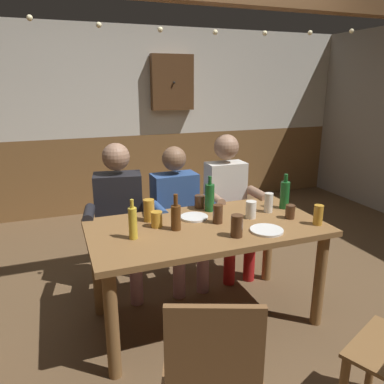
{
  "coord_description": "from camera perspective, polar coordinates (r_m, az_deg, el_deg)",
  "views": [
    {
      "loc": [
        -0.94,
        -2.35,
        1.7
      ],
      "look_at": [
        0.0,
        0.16,
        0.9
      ],
      "focal_mm": 34.83,
      "sensor_mm": 36.0,
      "label": 1
    }
  ],
  "objects": [
    {
      "name": "plate_0",
      "position": [
        2.53,
        11.36,
        -5.77
      ],
      "size": [
        0.22,
        0.22,
        0.01
      ],
      "primitive_type": "cylinder",
      "color": "white",
      "rests_on": "dining_table"
    },
    {
      "name": "bottle_1",
      "position": [
        2.48,
        -2.49,
        -3.75
      ],
      "size": [
        0.07,
        0.07,
        0.25
      ],
      "color": "#593314",
      "rests_on": "dining_table"
    },
    {
      "name": "plate_1",
      "position": [
        2.71,
        0.33,
        -3.87
      ],
      "size": [
        0.2,
        0.2,
        0.01
      ],
      "primitive_type": "cylinder",
      "color": "white",
      "rests_on": "dining_table"
    },
    {
      "name": "person_2",
      "position": [
        3.35,
        5.61,
        -1.01
      ],
      "size": [
        0.49,
        0.5,
        1.25
      ],
      "rotation": [
        0.0,
        0.0,
        3.12
      ],
      "color": "silver",
      "rests_on": "ground_plane"
    },
    {
      "name": "pint_glass_5",
      "position": [
        2.65,
        -6.6,
        -2.81
      ],
      "size": [
        0.08,
        0.08,
        0.16
      ],
      "primitive_type": "cylinder",
      "color": "gold",
      "rests_on": "dining_table"
    },
    {
      "name": "wall_dart_cabinet",
      "position": [
        5.06,
        -3.05,
        16.41
      ],
      "size": [
        0.56,
        0.15,
        0.7
      ],
      "color": "brown"
    },
    {
      "name": "pint_glass_8",
      "position": [
        2.92,
        1.2,
        -1.48
      ],
      "size": [
        0.08,
        0.08,
        0.1
      ],
      "primitive_type": "cylinder",
      "color": "#4C2D19",
      "rests_on": "dining_table"
    },
    {
      "name": "ground_plane",
      "position": [
        3.04,
        1.1,
        -17.3
      ],
      "size": [
        7.51,
        7.51,
        0.0
      ],
      "primitive_type": "plane",
      "color": "brown"
    },
    {
      "name": "dining_table",
      "position": [
        2.63,
        2.23,
        -7.33
      ],
      "size": [
        1.62,
        0.84,
        0.74
      ],
      "color": "brown",
      "rests_on": "ground_plane"
    },
    {
      "name": "pint_glass_4",
      "position": [
        2.71,
        18.76,
        -3.35
      ],
      "size": [
        0.06,
        0.06,
        0.14
      ],
      "primitive_type": "cylinder",
      "color": "gold",
      "rests_on": "dining_table"
    },
    {
      "name": "chair_empty_near_left",
      "position": [
        1.82,
        3.11,
        -25.61
      ],
      "size": [
        0.57,
        0.57,
        0.88
      ],
      "rotation": [
        0.0,
        0.0,
        -0.37
      ],
      "color": "brown",
      "rests_on": "ground_plane"
    },
    {
      "name": "back_wall_upper",
      "position": [
        5.04,
        -10.23,
        16.25
      ],
      "size": [
        6.26,
        0.12,
        1.37
      ],
      "primitive_type": "cube",
      "color": "silver"
    },
    {
      "name": "pint_glass_3",
      "position": [
        2.39,
        6.87,
        -5.17
      ],
      "size": [
        0.08,
        0.08,
        0.15
      ],
      "primitive_type": "cylinder",
      "color": "#4C2D19",
      "rests_on": "dining_table"
    },
    {
      "name": "person_1",
      "position": [
        3.18,
        -2.14,
        -2.71
      ],
      "size": [
        0.53,
        0.54,
        1.18
      ],
      "rotation": [
        0.0,
        0.0,
        3.18
      ],
      "color": "#2D4C84",
      "rests_on": "ground_plane"
    },
    {
      "name": "person_0",
      "position": [
        3.07,
        -11.11,
        -3.0
      ],
      "size": [
        0.56,
        0.58,
        1.23
      ],
      "rotation": [
        0.0,
        0.0,
        2.98
      ],
      "color": "black",
      "rests_on": "ground_plane"
    },
    {
      "name": "bottle_0",
      "position": [
        2.83,
        2.72,
        -0.78
      ],
      "size": [
        0.07,
        0.07,
        0.27
      ],
      "color": "#195923",
      "rests_on": "dining_table"
    },
    {
      "name": "string_lights",
      "position": [
        2.77,
        -0.55,
        24.61
      ],
      "size": [
        4.42,
        0.04,
        0.18
      ],
      "color": "#F9EAB2"
    },
    {
      "name": "back_wall_wainscot",
      "position": [
        5.18,
        -9.56,
        3.03
      ],
      "size": [
        6.26,
        0.12,
        1.01
      ],
      "primitive_type": "cube",
      "color": "brown",
      "rests_on": "ground_plane"
    },
    {
      "name": "pint_glass_0",
      "position": [
        2.78,
        14.79,
        -2.94
      ],
      "size": [
        0.07,
        0.07,
        0.1
      ],
      "primitive_type": "cylinder",
      "color": "#4C2D19",
      "rests_on": "dining_table"
    },
    {
      "name": "pint_glass_6",
      "position": [
        2.73,
        9.01,
        -2.68
      ],
      "size": [
        0.08,
        0.08,
        0.13
      ],
      "primitive_type": "cylinder",
      "color": "white",
      "rests_on": "dining_table"
    },
    {
      "name": "bottle_2",
      "position": [
        2.98,
        14.01,
        -0.35
      ],
      "size": [
        0.07,
        0.07,
        0.27
      ],
      "color": "#195923",
      "rests_on": "dining_table"
    },
    {
      "name": "pint_glass_1",
      "position": [
        2.55,
        -5.43,
        -4.18
      ],
      "size": [
        0.08,
        0.08,
        0.11
      ],
      "primitive_type": "cylinder",
      "color": "gold",
      "rests_on": "dining_table"
    },
    {
      "name": "pint_glass_7",
      "position": [
        2.61,
        3.97,
        -3.37
      ],
      "size": [
        0.07,
        0.07,
        0.13
      ],
      "primitive_type": "cylinder",
      "color": "#4C2D19",
      "rests_on": "dining_table"
    },
    {
      "name": "bottle_3",
      "position": [
        2.36,
        -9.05,
        -4.65
      ],
      "size": [
        0.05,
        0.05,
        0.26
      ],
      "color": "gold",
      "rests_on": "dining_table"
    },
    {
      "name": "pint_glass_2",
      "position": [
        2.87,
        11.65,
        -1.61
      ],
      "size": [
        0.06,
        0.06,
        0.15
      ],
      "primitive_type": "cylinder",
      "color": "white",
      "rests_on": "dining_table"
    }
  ]
}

